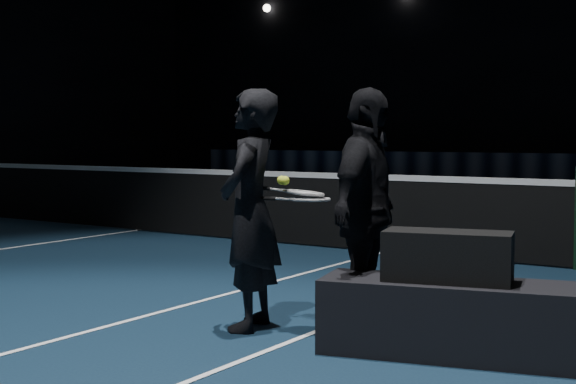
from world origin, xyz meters
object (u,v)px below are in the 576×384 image
at_px(player_bench, 447,318).
at_px(racket_bag, 448,256).
at_px(player_a, 250,210).
at_px(racket_lower, 310,199).
at_px(racket_upper, 305,193).
at_px(tennis_balls, 284,178).
at_px(player_b, 366,212).

relative_size(player_bench, racket_bag, 2.00).
height_order(player_a, racket_lower, player_a).
bearing_deg(racket_upper, player_bench, -27.01).
relative_size(player_bench, tennis_balls, 13.44).
xyz_separation_m(racket_bag, player_b, (-0.68, 0.18, 0.23)).
distance_m(player_bench, racket_upper, 1.36).
bearing_deg(player_b, tennis_balls, 100.20).
bearing_deg(racket_lower, racket_bag, -22.08).
xyz_separation_m(racket_bag, player_a, (-1.48, -0.11, 0.23)).
bearing_deg(racket_bag, player_b, 151.47).
distance_m(player_a, racket_upper, 0.42).
height_order(racket_bag, racket_upper, racket_upper).
height_order(player_bench, racket_upper, racket_upper).
bearing_deg(racket_lower, player_a, -180.00).
height_order(racket_lower, racket_upper, racket_upper).
bearing_deg(tennis_balls, player_b, 19.42).
bearing_deg(racket_bag, player_a, 170.27).
xyz_separation_m(racket_bag, tennis_balls, (-1.25, -0.02, 0.47)).
height_order(player_a, racket_upper, player_a).
relative_size(player_b, racket_lower, 2.58).
bearing_deg(tennis_balls, player_bench, 0.98).
relative_size(player_a, racket_lower, 2.58).
distance_m(player_bench, tennis_balls, 1.52).
xyz_separation_m(player_b, racket_upper, (-0.44, -0.12, 0.13)).
xyz_separation_m(player_bench, racket_bag, (0.00, 0.00, 0.40)).
distance_m(player_bench, racket_bag, 0.40).
bearing_deg(racket_lower, tennis_balls, 178.53).
xyz_separation_m(racket_bag, racket_lower, (-1.06, 0.04, 0.32)).
relative_size(player_b, tennis_balls, 14.63).
bearing_deg(player_bench, tennis_balls, 166.90).
bearing_deg(racket_lower, player_b, -0.00).
xyz_separation_m(racket_upper, tennis_balls, (-0.12, -0.08, 0.11)).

